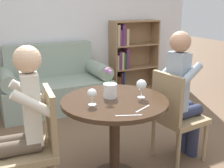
{
  "coord_description": "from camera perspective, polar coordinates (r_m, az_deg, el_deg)",
  "views": [
    {
      "loc": [
        -0.98,
        -1.95,
        1.52
      ],
      "look_at": [
        0.0,
        0.05,
        0.86
      ],
      "focal_mm": 45.0,
      "sensor_mm": 36.0,
      "label": 1
    }
  ],
  "objects": [
    {
      "name": "knife_left_setting",
      "position": [
        2.0,
        3.41,
        -6.38
      ],
      "size": [
        0.18,
        0.08,
        0.0
      ],
      "color": "silver",
      "rests_on": "round_table"
    },
    {
      "name": "fork_left_setting",
      "position": [
        2.13,
        6.29,
        -4.98
      ],
      "size": [
        0.18,
        0.09,
        0.0
      ],
      "color": "silver",
      "rests_on": "round_table"
    },
    {
      "name": "chair_right",
      "position": [
        2.75,
        12.67,
        -5.86
      ],
      "size": [
        0.46,
        0.46,
        0.9
      ],
      "rotation": [
        0.0,
        0.0,
        1.68
      ],
      "color": "#937A56",
      "rests_on": "ground_plane"
    },
    {
      "name": "person_right",
      "position": [
        2.76,
        14.13,
        -2.15
      ],
      "size": [
        0.44,
        0.37,
        1.27
      ],
      "rotation": [
        0.0,
        0.0,
        1.68
      ],
      "color": "#282D47",
      "rests_on": "ground_plane"
    },
    {
      "name": "bookshelf_right",
      "position": [
        4.89,
        3.27,
        5.67
      ],
      "size": [
        0.84,
        0.28,
        1.22
      ],
      "color": "#93704C",
      "rests_on": "ground_plane"
    },
    {
      "name": "wine_glass_right",
      "position": [
        2.34,
        6.0,
        -0.25
      ],
      "size": [
        0.09,
        0.09,
        0.16
      ],
      "color": "white",
      "rests_on": "round_table"
    },
    {
      "name": "wine_glass_left",
      "position": [
        2.17,
        -4.08,
        -2.03
      ],
      "size": [
        0.07,
        0.07,
        0.13
      ],
      "color": "white",
      "rests_on": "round_table"
    },
    {
      "name": "back_wall",
      "position": [
        4.45,
        -13.73,
        13.75
      ],
      "size": [
        5.2,
        0.05,
        2.7
      ],
      "color": "silver",
      "rests_on": "ground_plane"
    },
    {
      "name": "round_table",
      "position": [
        2.37,
        0.53,
        -6.81
      ],
      "size": [
        0.89,
        0.89,
        0.74
      ],
      "color": "#382619",
      "rests_on": "ground_plane"
    },
    {
      "name": "person_left",
      "position": [
        2.18,
        -17.84,
        -7.92
      ],
      "size": [
        0.44,
        0.36,
        1.23
      ],
      "rotation": [
        0.0,
        0.0,
        -1.66
      ],
      "color": "brown",
      "rests_on": "ground_plane"
    },
    {
      "name": "flower_vase",
      "position": [
        2.34,
        -0.41,
        -1.01
      ],
      "size": [
        0.11,
        0.11,
        0.25
      ],
      "color": "silver",
      "rests_on": "round_table"
    },
    {
      "name": "chair_left",
      "position": [
        2.24,
        -15.14,
        -11.36
      ],
      "size": [
        0.46,
        0.46,
        0.9
      ],
      "rotation": [
        0.0,
        0.0,
        -1.66
      ],
      "color": "#937A56",
      "rests_on": "ground_plane"
    },
    {
      "name": "couch",
      "position": [
        4.21,
        -11.5,
        -0.61
      ],
      "size": [
        1.54,
        0.8,
        0.92
      ],
      "color": "gray",
      "rests_on": "ground_plane"
    }
  ]
}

